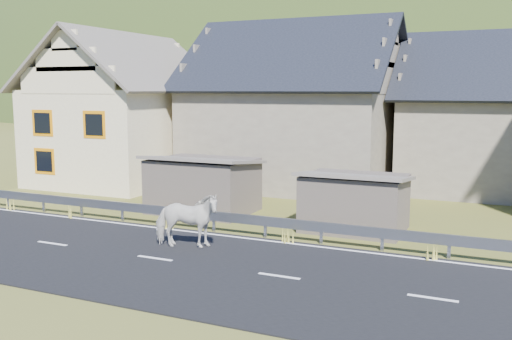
% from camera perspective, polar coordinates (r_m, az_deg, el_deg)
% --- Properties ---
extents(ground, '(160.00, 160.00, 0.00)m').
position_cam_1_polar(ground, '(17.49, -10.06, -8.81)').
color(ground, '#434615').
rests_on(ground, ground).
extents(road, '(60.00, 7.00, 0.04)m').
position_cam_1_polar(road, '(17.49, -10.06, -8.75)').
color(road, black).
rests_on(road, ground).
extents(lane_markings, '(60.00, 6.60, 0.01)m').
position_cam_1_polar(lane_markings, '(17.48, -10.07, -8.67)').
color(lane_markings, silver).
rests_on(lane_markings, road).
extents(guardrail, '(28.10, 0.09, 0.75)m').
position_cam_1_polar(guardrail, '(20.39, -4.26, -4.65)').
color(guardrail, '#93969B').
rests_on(guardrail, ground).
extents(shed_left, '(4.30, 3.30, 2.40)m').
position_cam_1_polar(shed_left, '(23.66, -5.28, -1.56)').
color(shed_left, '#675A4F').
rests_on(shed_left, ground).
extents(shed_right, '(3.80, 2.90, 2.20)m').
position_cam_1_polar(shed_right, '(20.81, 9.83, -3.25)').
color(shed_right, '#675A4F').
rests_on(shed_right, ground).
extents(house_cream, '(7.80, 9.80, 8.30)m').
position_cam_1_polar(house_cream, '(32.35, -12.98, 6.66)').
color(house_cream, '#F4E6B3').
rests_on(house_cream, ground).
extents(house_stone_a, '(10.80, 9.80, 8.90)m').
position_cam_1_polar(house_stone_a, '(30.65, 4.20, 7.29)').
color(house_stone_a, gray).
rests_on(house_stone_a, ground).
extents(house_stone_b, '(9.80, 8.80, 8.10)m').
position_cam_1_polar(house_stone_b, '(30.80, 23.40, 5.91)').
color(house_stone_b, gray).
rests_on(house_stone_b, ground).
extents(mountain, '(440.00, 280.00, 260.00)m').
position_cam_1_polar(mountain, '(195.45, 22.71, 0.09)').
color(mountain, '#213811').
rests_on(mountain, ground).
extents(conifer_patch, '(76.00, 50.00, 28.00)m').
position_cam_1_polar(conifer_patch, '(139.59, -3.32, 8.46)').
color(conifer_patch, black).
rests_on(conifer_patch, ground).
extents(horse, '(1.57, 2.31, 1.79)m').
position_cam_1_polar(horse, '(18.26, -6.98, -5.00)').
color(horse, beige).
rests_on(horse, road).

